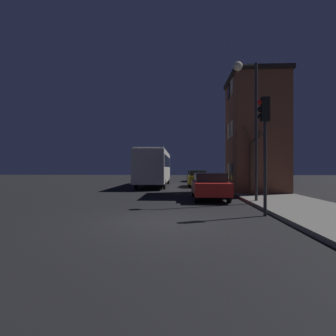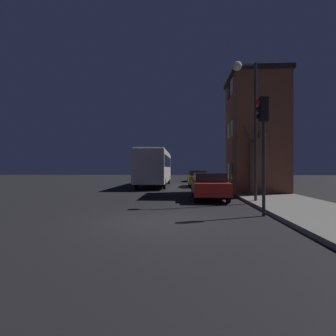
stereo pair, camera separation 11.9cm
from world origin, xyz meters
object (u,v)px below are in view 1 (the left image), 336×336
object	(u,v)px
traffic_light	(264,131)
car_far_lane	(193,176)
bare_tree	(252,164)
car_mid_lane	(197,178)
streetlamp	(248,103)
car_near_lane	(209,185)
bus	(155,165)

from	to	relation	value
traffic_light	car_far_lane	xyz separation A→B (m)	(-1.35, 25.48, -2.38)
bare_tree	traffic_light	bearing A→B (deg)	-101.30
bare_tree	car_mid_lane	bearing A→B (deg)	107.38
car_mid_lane	car_far_lane	xyz separation A→B (m)	(0.16, 10.04, -0.06)
car_far_lane	car_mid_lane	bearing A→B (deg)	-90.90
streetlamp	bare_tree	distance (m)	4.39
car_near_lane	car_mid_lane	xyz separation A→B (m)	(-0.06, 10.33, 0.03)
traffic_light	car_far_lane	bearing A→B (deg)	93.04
car_mid_lane	bus	bearing A→B (deg)	173.21
traffic_light	bus	xyz separation A→B (m)	(-5.66, 15.93, -1.09)
bus	car_mid_lane	distance (m)	4.35
car_near_lane	streetlamp	bearing A→B (deg)	-43.71
bare_tree	car_far_lane	xyz separation A→B (m)	(-2.65, 19.00, -1.26)
bus	car_far_lane	size ratio (longest dim) A/B	2.35
bare_tree	car_mid_lane	size ratio (longest dim) A/B	0.92
bus	car_near_lane	world-z (taller)	bus
car_mid_lane	car_far_lane	size ratio (longest dim) A/B	0.96
streetlamp	car_mid_lane	size ratio (longest dim) A/B	1.51
bus	traffic_light	bearing A→B (deg)	-70.45
streetlamp	car_near_lane	size ratio (longest dim) A/B	1.55
car_mid_lane	car_far_lane	bearing A→B (deg)	89.10
streetlamp	car_near_lane	bearing A→B (deg)	136.29
bare_tree	car_far_lane	bearing A→B (deg)	97.93
traffic_light	bare_tree	xyz separation A→B (m)	(1.29, 6.48, -1.12)
streetlamp	car_far_lane	distance (m)	22.52
bare_tree	streetlamp	bearing A→B (deg)	-108.07
bare_tree	car_near_lane	bearing A→B (deg)	-153.63
traffic_light	car_near_lane	distance (m)	5.81
car_near_lane	car_far_lane	xyz separation A→B (m)	(0.10, 20.37, -0.04)
streetlamp	bare_tree	bearing A→B (deg)	71.93
car_far_lane	car_near_lane	bearing A→B (deg)	-90.28
traffic_light	bare_tree	bearing A→B (deg)	78.70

